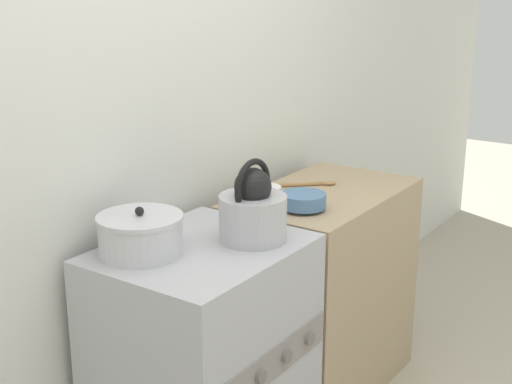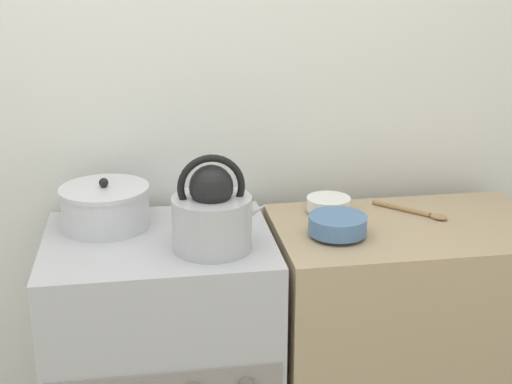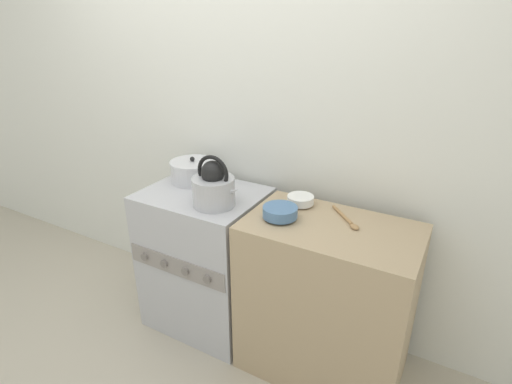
% 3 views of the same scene
% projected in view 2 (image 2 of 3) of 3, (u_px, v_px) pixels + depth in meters
% --- Properties ---
extents(wall_back, '(7.00, 0.06, 2.50)m').
position_uv_depth(wall_back, '(149.00, 87.00, 2.25)').
color(wall_back, silver).
rests_on(wall_back, ground_plane).
extents(stove, '(0.66, 0.55, 0.87)m').
position_uv_depth(stove, '(164.00, 369.00, 2.20)').
color(stove, '#B2B2B7').
rests_on(stove, ground_plane).
extents(counter, '(0.83, 0.50, 0.87)m').
position_uv_depth(counter, '(402.00, 350.00, 2.30)').
color(counter, tan).
rests_on(counter, ground_plane).
extents(kettle, '(0.27, 0.22, 0.27)m').
position_uv_depth(kettle, '(213.00, 214.00, 1.95)').
color(kettle, '#B2B2B7').
rests_on(kettle, stove).
extents(cooking_pot, '(0.27, 0.27, 0.15)m').
position_uv_depth(cooking_pot, '(105.00, 207.00, 2.12)').
color(cooking_pot, silver).
rests_on(cooking_pot, stove).
extents(enamel_bowl, '(0.17, 0.17, 0.06)m').
position_uv_depth(enamel_bowl, '(337.00, 225.00, 2.06)').
color(enamel_bowl, '#4C729E').
rests_on(enamel_bowl, counter).
extents(small_ceramic_bowl, '(0.14, 0.14, 0.05)m').
position_uv_depth(small_ceramic_bowl, '(329.00, 204.00, 2.25)').
color(small_ceramic_bowl, white).
rests_on(small_ceramic_bowl, counter).
extents(wooden_spoon, '(0.20, 0.20, 0.02)m').
position_uv_depth(wooden_spoon, '(415.00, 212.00, 2.24)').
color(wooden_spoon, '#A37A4C').
rests_on(wooden_spoon, counter).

